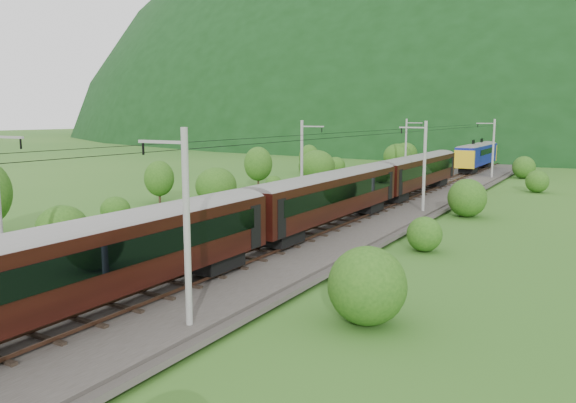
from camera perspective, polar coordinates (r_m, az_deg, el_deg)
The scene contains 15 objects.
ground at distance 28.09m, azimuth -19.82°, elevation -9.94°, with size 600.00×600.00×0.00m, color #27581B.
railbed at distance 34.99m, azimuth -7.18°, elevation -5.56°, with size 14.00×220.00×0.30m, color #38332D.
track_left at distance 36.41m, azimuth -10.20°, elevation -4.71°, with size 2.40×220.00×0.27m.
track_right at distance 33.57m, azimuth -3.91°, elevation -5.74°, with size 2.40×220.00×0.27m.
catenary_left at distance 55.91m, azimuth 1.48°, elevation 4.36°, with size 2.54×192.28×8.00m.
catenary_right at distance 51.17m, azimuth 13.61°, elevation 3.72°, with size 2.54×192.28×8.00m.
overhead_wires at distance 33.96m, azimuth -7.40°, elevation 5.88°, with size 4.83×198.00×0.03m.
mountain_main at distance 277.78m, azimuth 26.10°, elevation 6.03°, with size 504.00×360.00×244.00m, color black.
mountain_ridge at distance 346.81m, azimuth 6.34°, elevation 7.21°, with size 336.00×280.00×132.00m, color black.
train at distance 32.81m, azimuth -4.13°, elevation -0.72°, with size 2.82×134.83×4.90m.
hazard_post_near at distance 54.20m, azimuth 6.74°, elevation 0.41°, with size 0.14×0.14×1.33m, color red.
hazard_post_far at distance 50.80m, azimuth 5.99°, elevation -0.08°, with size 0.15×0.15×1.42m, color red.
signal at distance 71.08m, azimuth 9.32°, elevation 2.80°, with size 0.24×0.24×2.15m.
vegetation_left at distance 51.41m, azimuth -13.13°, elevation 1.44°, with size 13.04×148.40×6.99m.
vegetation_right at distance 35.57m, azimuth 15.06°, elevation -3.56°, with size 7.28×108.25×3.01m.
Camera 1 is at (20.70, -16.87, 8.73)m, focal length 35.00 mm.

